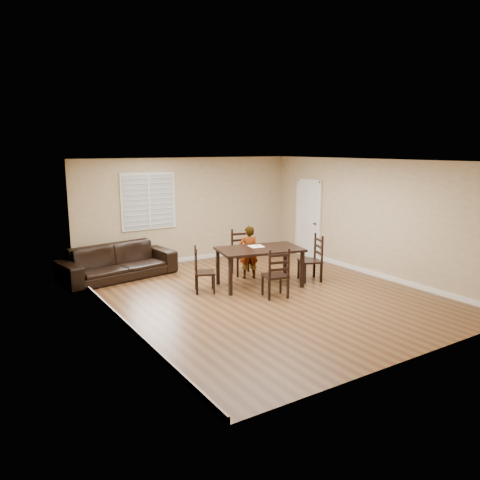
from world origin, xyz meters
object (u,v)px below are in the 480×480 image
chair_far (278,276)px  chair_left (199,272)px  chair_near (241,253)px  donut (257,245)px  sofa (118,262)px  dining_table (260,252)px  chair_right (315,260)px  child (249,252)px

chair_far → chair_left: (-1.10, 1.22, -0.03)m
chair_near → chair_far: size_ratio=1.04×
chair_far → chair_left: size_ratio=1.06×
chair_near → donut: size_ratio=11.55×
chair_far → sofa: 3.84m
dining_table → donut: donut is taller
chair_right → sofa: chair_right is taller
dining_table → child: child is taller
chair_left → chair_right: bearing=-79.1°
chair_far → donut: 1.20m
chair_right → sofa: bearing=-105.4°
chair_left → chair_right: (2.62, -0.60, 0.04)m
chair_left → donut: chair_left is taller
chair_near → sofa: 2.86m
chair_near → chair_right: bearing=-39.8°
chair_left → donut: size_ratio=10.40×
chair_near → child: bearing=-89.6°
chair_near → chair_left: 1.74m
donut → chair_right: bearing=-21.3°
chair_far → chair_left: 1.64m
dining_table → sofa: bearing=149.1°
dining_table → sofa: dining_table is taller
chair_far → chair_right: bearing=-143.8°
child → donut: child is taller
dining_table → chair_left: chair_left is taller
chair_right → sofa: size_ratio=0.40×
chair_left → sofa: bearing=53.2°
dining_table → sofa: size_ratio=0.75×
chair_left → donut: bearing=-70.9°
chair_right → chair_left: bearing=-84.0°
child → chair_near: bearing=-81.1°
chair_left → child: bearing=-53.4°
dining_table → chair_right: bearing=-0.6°
dining_table → chair_near: bearing=89.9°
chair_left → child: 1.49m
donut → child: bearing=80.7°
chair_near → sofa: size_ratio=0.41×
dining_table → chair_left: (-1.30, 0.30, -0.32)m
dining_table → child: (0.14, 0.63, -0.14)m
dining_table → chair_far: size_ratio=1.92×
dining_table → chair_far: bearing=-90.3°
dining_table → chair_left: 1.38m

